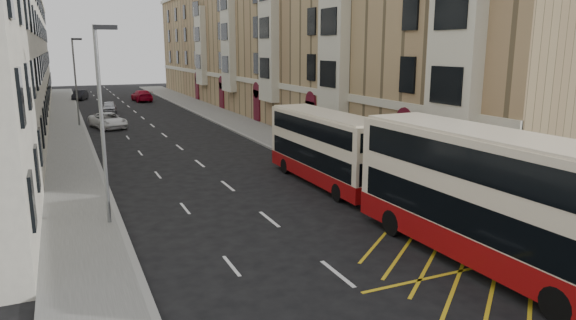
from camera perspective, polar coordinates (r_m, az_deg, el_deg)
name	(u,v)px	position (r m, az deg, el deg)	size (l,w,h in m)	color
pavement_right	(269,135)	(43.32, -2.14, 2.79)	(4.00, 120.00, 0.15)	#62625E
pavement_left	(70,149)	(40.32, -23.05, 1.08)	(3.00, 120.00, 0.15)	#62625E
kerb_right	(246,137)	(42.63, -4.64, 2.60)	(0.25, 120.00, 0.15)	gray
kerb_left	(92,148)	(40.36, -20.93, 1.27)	(0.25, 120.00, 0.15)	gray
road_markings	(144,119)	(55.70, -15.68, 4.41)	(10.00, 110.00, 0.01)	silver
terrace_right	(274,46)	(59.55, -1.54, 12.59)	(10.75, 79.00, 15.25)	#A0885D
guard_railing	(452,210)	(21.85, 17.73, -5.31)	(0.06, 6.56, 1.01)	#AE1F20
street_lamp_near	(103,115)	(21.88, -19.91, 4.71)	(0.93, 0.18, 8.00)	slate
street_lamp_far	(76,77)	(51.76, -22.51, 8.52)	(0.93, 0.18, 8.00)	slate
double_decker_front	(490,199)	(18.44, 21.56, -4.07)	(2.90, 11.52, 4.57)	beige
double_decker_rear	(326,148)	(27.65, 4.24, 1.30)	(2.31, 9.78, 3.89)	beige
pedestrian_mid	(566,219)	(22.02, 28.49, -5.81)	(0.80, 0.62, 1.64)	black
pedestrian_far	(438,199)	(22.74, 16.28, -4.20)	(0.98, 0.41, 1.66)	black
white_van	(108,121)	(50.30, -19.38, 4.16)	(2.34, 5.08, 1.41)	white
car_silver	(109,107)	(62.38, -19.25, 5.59)	(1.55, 3.86, 1.31)	#AEB0B6
car_dark	(80,95)	(79.43, -22.11, 6.71)	(1.47, 4.21, 1.39)	black
car_red	(142,96)	(74.56, -15.94, 6.89)	(2.19, 5.38, 1.56)	#A9031E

